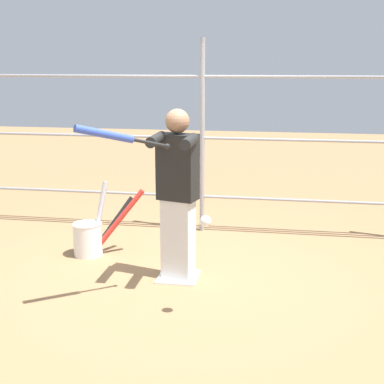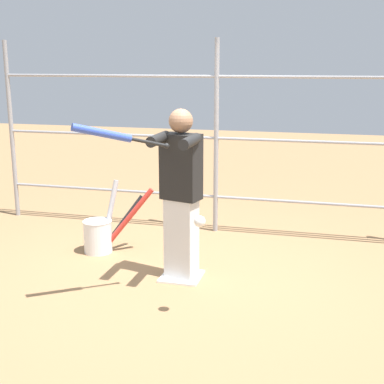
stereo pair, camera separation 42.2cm
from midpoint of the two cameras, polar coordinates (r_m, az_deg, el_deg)
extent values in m
plane|color=#9E754C|center=(5.50, -3.69, -9.14)|extent=(24.00, 24.00, 0.00)
cube|color=white|center=(5.49, -3.69, -9.04)|extent=(0.40, 0.40, 0.02)
cylinder|color=#939399|center=(6.70, -0.70, 5.78)|extent=(0.06, 0.06, 2.42)
cylinder|color=#939399|center=(6.84, -0.68, -0.48)|extent=(5.79, 0.04, 0.04)
cylinder|color=#939399|center=(6.70, -0.70, 5.78)|extent=(5.79, 0.04, 0.04)
cylinder|color=#939399|center=(6.64, -0.72, 12.23)|extent=(5.79, 0.04, 0.04)
cube|color=silver|center=(5.35, -3.76, -5.08)|extent=(0.34, 0.26, 0.82)
cube|color=black|center=(5.16, -3.89, 2.65)|extent=(0.42, 0.30, 0.64)
sphere|color=#9E7051|center=(5.10, -3.97, 7.55)|extent=(0.23, 0.23, 0.23)
cylinder|color=black|center=(4.82, -2.79, 5.39)|extent=(0.10, 0.46, 0.10)
cylinder|color=black|center=(4.98, -6.27, 5.60)|extent=(0.10, 0.46, 0.10)
sphere|color=black|center=(4.68, -5.24, 4.86)|extent=(0.05, 0.05, 0.05)
cylinder|color=black|center=(4.61, -7.10, 5.20)|extent=(0.28, 0.24, 0.11)
cylinder|color=#334CB2|center=(4.45, -12.03, 6.05)|extent=(0.43, 0.38, 0.19)
sphere|color=white|center=(4.36, -1.31, -3.16)|extent=(0.10, 0.10, 0.10)
cylinder|color=white|center=(6.20, -12.99, -4.98)|extent=(0.32, 0.32, 0.37)
torus|color=white|center=(6.14, -13.08, -3.35)|extent=(0.33, 0.33, 0.01)
cylinder|color=#B2B2B7|center=(6.20, -11.78, -2.57)|extent=(0.21, 0.24, 0.79)
cylinder|color=black|center=(6.20, -10.36, -3.42)|extent=(0.47, 0.32, 0.62)
cylinder|color=red|center=(6.10, -9.86, -3.11)|extent=(0.60, 0.22, 0.73)
camera|label=1|loc=(0.21, -92.50, -0.61)|focal=50.00mm
camera|label=2|loc=(0.21, 87.50, 0.61)|focal=50.00mm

